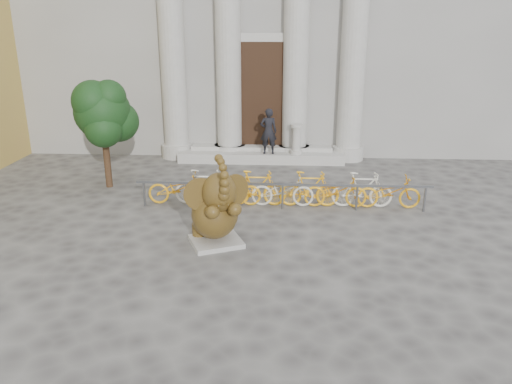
# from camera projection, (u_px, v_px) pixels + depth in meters

# --- Properties ---
(ground) EXTENTS (80.00, 80.00, 0.00)m
(ground) POSITION_uv_depth(u_px,v_px,m) (239.00, 288.00, 9.53)
(ground) COLOR #474442
(ground) RESTS_ON ground
(entrance_steps) EXTENTS (6.00, 1.20, 0.36)m
(entrance_steps) POSITION_uv_depth(u_px,v_px,m) (261.00, 156.00, 18.36)
(entrance_steps) COLOR #A8A59E
(entrance_steps) RESTS_ON ground
(elephant_statue) EXTENTS (1.49, 1.75, 2.20)m
(elephant_statue) POSITION_uv_depth(u_px,v_px,m) (216.00, 212.00, 11.18)
(elephant_statue) COLOR #A8A59E
(elephant_statue) RESTS_ON ground
(bike_rack) EXTENTS (8.00, 0.53, 1.00)m
(bike_rack) POSITION_uv_depth(u_px,v_px,m) (283.00, 188.00, 13.71)
(bike_rack) COLOR slate
(bike_rack) RESTS_ON ground
(tree) EXTENTS (1.89, 1.72, 3.28)m
(tree) POSITION_uv_depth(u_px,v_px,m) (103.00, 113.00, 14.73)
(tree) COLOR #332114
(tree) RESTS_ON ground
(pedestrian) EXTENTS (0.62, 0.43, 1.64)m
(pedestrian) POSITION_uv_depth(u_px,v_px,m) (268.00, 131.00, 17.70)
(pedestrian) COLOR black
(pedestrian) RESTS_ON entrance_steps
(balustrade_post) EXTENTS (0.44, 0.44, 1.07)m
(balustrade_post) POSITION_uv_depth(u_px,v_px,m) (296.00, 140.00, 17.80)
(balustrade_post) COLOR #A8A59E
(balustrade_post) RESTS_ON entrance_steps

